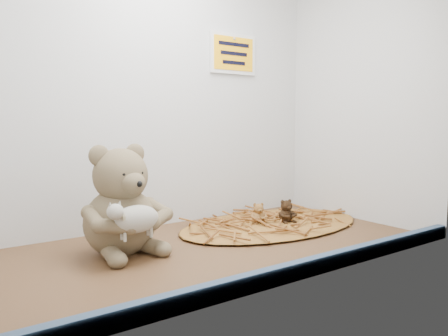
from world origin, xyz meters
TOP-DOWN VIEW (x-y plane):
  - alcove_shell at (0.00, 9.00)cm, footprint 120.40×60.20cm
  - front_rail at (0.00, -28.80)cm, footprint 119.28×2.20cm
  - straw_bed at (30.14, 8.79)cm, footprint 63.58×36.92cm
  - main_teddy at (-19.15, 9.02)cm, footprint 24.46×25.49cm
  - toy_lamb at (-19.15, -0.61)cm, footprint 13.83×8.44cm
  - mini_teddy_tan at (26.22, 10.81)cm, footprint 6.92×7.06cm
  - mini_teddy_brown at (34.06, 6.78)cm, footprint 6.94×7.19cm
  - wall_sign at (30.00, 29.40)cm, footprint 16.00×1.20cm

SIDE VIEW (x-z plane):
  - straw_bed at x=30.14cm, z-range 0.00..1.23cm
  - front_rail at x=0.00cm, z-range 0.00..3.60cm
  - mini_teddy_tan at x=26.22cm, z-range 1.23..7.63cm
  - mini_teddy_brown at x=34.06cm, z-range 1.23..8.50cm
  - toy_lamb at x=-19.15cm, z-range 5.81..14.75cm
  - main_teddy at x=-19.15cm, z-range 0.00..26.85cm
  - alcove_shell at x=0.00cm, z-range -0.20..90.20cm
  - wall_sign at x=30.00cm, z-range 49.50..60.50cm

